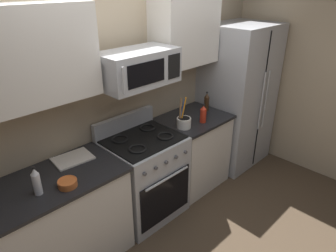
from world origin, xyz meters
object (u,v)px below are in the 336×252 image
(bottle_hot_sauce, at_px, (203,114))
(bottle_vinegar, at_px, (36,182))
(refrigerator, at_px, (237,97))
(microwave, at_px, (138,68))
(prep_bowl, at_px, (67,183))
(bottle_soy, at_px, (207,102))
(cutting_board, at_px, (73,159))
(range_oven, at_px, (144,176))
(utensil_crock, at_px, (184,122))

(bottle_hot_sauce, bearing_deg, bottle_vinegar, 178.19)
(refrigerator, bearing_deg, bottle_vinegar, -178.26)
(refrigerator, relative_size, microwave, 2.52)
(microwave, relative_size, prep_bowl, 4.96)
(bottle_soy, bearing_deg, cutting_board, 175.44)
(range_oven, relative_size, bottle_soy, 4.50)
(bottle_hot_sauce, bearing_deg, microwave, 165.96)
(bottle_vinegar, bearing_deg, bottle_hot_sauce, -1.81)
(bottle_hot_sauce, bearing_deg, bottle_soy, 32.47)
(cutting_board, bearing_deg, microwave, -10.78)
(refrigerator, height_order, cutting_board, refrigerator)
(utensil_crock, xyz_separation_m, prep_bowl, (-1.42, -0.07, -0.04))
(refrigerator, bearing_deg, cutting_board, 175.68)
(range_oven, distance_m, prep_bowl, 1.04)
(cutting_board, height_order, prep_bowl, prep_bowl)
(bottle_vinegar, height_order, bottle_hot_sauce, bottle_vinegar)
(range_oven, relative_size, prep_bowl, 7.21)
(range_oven, bearing_deg, bottle_soy, 1.18)
(cutting_board, bearing_deg, bottle_hot_sauce, -12.50)
(bottle_vinegar, bearing_deg, utensil_crock, 0.03)
(bottle_vinegar, xyz_separation_m, prep_bowl, (0.20, -0.07, -0.08))
(range_oven, xyz_separation_m, refrigerator, (1.65, -0.02, 0.47))
(range_oven, relative_size, cutting_board, 3.28)
(refrigerator, bearing_deg, range_oven, 179.40)
(microwave, bearing_deg, bottle_hot_sauce, -14.04)
(cutting_board, distance_m, bottle_soy, 1.74)
(cutting_board, bearing_deg, prep_bowl, -124.49)
(cutting_board, xyz_separation_m, prep_bowl, (-0.23, -0.33, 0.02))
(bottle_vinegar, bearing_deg, cutting_board, 31.37)
(cutting_board, xyz_separation_m, bottle_hot_sauce, (1.45, -0.32, 0.09))
(utensil_crock, relative_size, bottle_hot_sauce, 1.57)
(range_oven, height_order, cutting_board, range_oven)
(range_oven, height_order, bottle_soy, bottle_soy)
(range_oven, distance_m, refrigerator, 1.72)
(microwave, distance_m, cutting_board, 1.01)
(refrigerator, distance_m, microwave, 1.80)
(microwave, bearing_deg, range_oven, -89.96)
(refrigerator, distance_m, bottle_hot_sauce, 0.91)
(microwave, distance_m, prep_bowl, 1.17)
(microwave, xyz_separation_m, cutting_board, (-0.69, 0.13, -0.73))
(cutting_board, xyz_separation_m, bottle_soy, (1.73, -0.14, 0.10))
(microwave, relative_size, utensil_crock, 2.21)
(bottle_hot_sauce, height_order, prep_bowl, bottle_hot_sauce)
(bottle_hot_sauce, relative_size, prep_bowl, 1.43)
(bottle_vinegar, distance_m, prep_bowl, 0.23)
(utensil_crock, distance_m, bottle_soy, 0.56)
(range_oven, bearing_deg, utensil_crock, -11.34)
(bottle_hot_sauce, bearing_deg, utensil_crock, 166.74)
(range_oven, distance_m, bottle_vinegar, 1.25)
(utensil_crock, distance_m, bottle_hot_sauce, 0.26)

